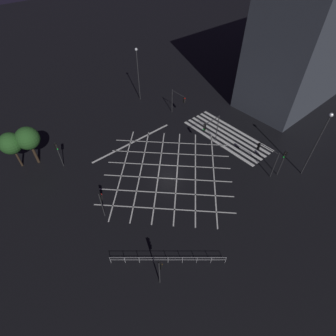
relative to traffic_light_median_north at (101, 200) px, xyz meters
The scene contains 14 objects.
ground_plane 9.96m from the traffic_light_median_north, 86.51° to the right, with size 200.00×200.00×0.00m, color black.
road_markings 16.26m from the traffic_light_median_north, 86.34° to the right, with size 19.78×23.86×0.01m.
traffic_light_median_north is the anchor object (origin of this frame).
traffic_light_median_south 17.42m from the traffic_light_median_north, 87.09° to the right, with size 0.36×3.06×4.32m.
traffic_light_se_main 21.20m from the traffic_light_median_north, 64.51° to the right, with size 3.03×0.36×4.06m.
traffic_light_ne_main 10.25m from the traffic_light_median_north, ahead, with size 0.39×0.36×3.87m.
traffic_light_sw_cross 21.55m from the traffic_light_median_north, 114.18° to the right, with size 0.36×0.39×3.95m.
traffic_light_nw_cross 9.52m from the traffic_light_median_north, behind, with size 0.36×0.39×3.71m.
traffic_light_sw_main 20.00m from the traffic_light_median_north, 110.37° to the right, with size 2.91×0.36×3.95m.
street_lamp_east 24.93m from the traffic_light_median_north, 115.64° to the right, with size 0.44×0.44×8.96m.
street_lamp_west 24.95m from the traffic_light_median_north, 45.28° to the right, with size 0.44×0.44×8.78m.
street_tree_near 13.46m from the traffic_light_median_north, ahead, with size 2.87×2.87×5.45m.
street_tree_far 14.61m from the traffic_light_median_north, 16.70° to the left, with size 2.71×2.71×5.11m.
pedestrian_railing 8.99m from the traffic_light_median_north, 169.06° to the right, with size 7.14×8.28×1.05m.
Camera 1 is at (-17.77, 15.30, 24.05)m, focal length 28.00 mm.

